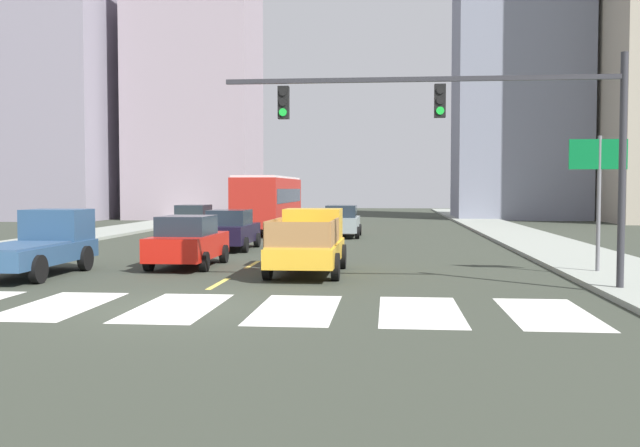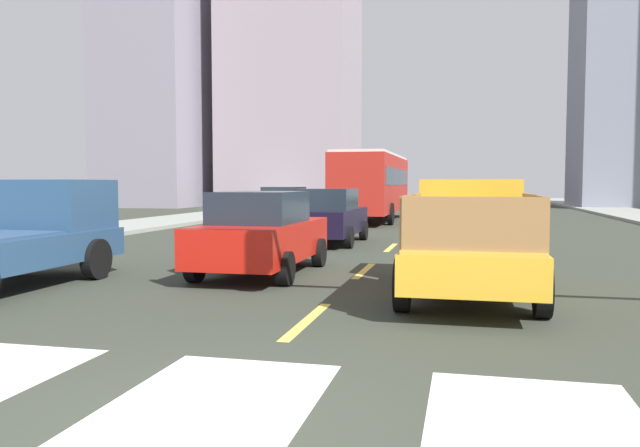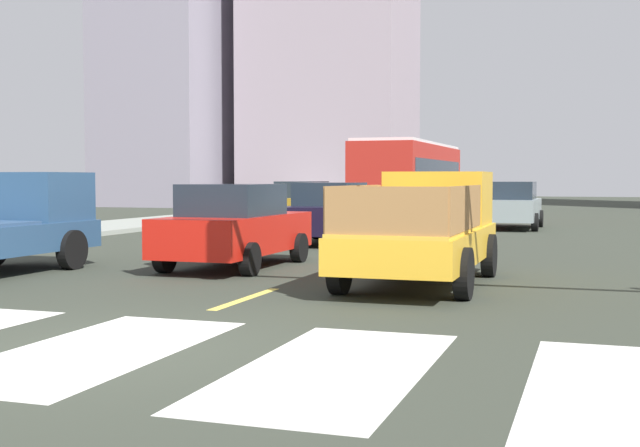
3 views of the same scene
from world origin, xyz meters
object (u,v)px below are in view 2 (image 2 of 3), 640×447
object	(u,v)px
sedan_near_left	(466,207)
pickup_stakebed	(470,238)
sedan_mid	(328,216)
city_bus	(373,182)
pickup_dark	(15,236)
sedan_far	(285,205)
sedan_near_right	(262,233)

from	to	relation	value
sedan_near_left	pickup_stakebed	bearing A→B (deg)	-90.42
pickup_stakebed	sedan_mid	world-z (taller)	pickup_stakebed
pickup_stakebed	city_bus	world-z (taller)	city_bus
pickup_dark	sedan_near_left	size ratio (longest dim) A/B	1.18
pickup_dark	city_bus	bearing A→B (deg)	78.63
sedan_mid	city_bus	bearing A→B (deg)	90.22
pickup_dark	city_bus	distance (m)	21.57
pickup_stakebed	sedan_far	size ratio (longest dim) A/B	1.18
pickup_stakebed	sedan_mid	distance (m)	8.98
pickup_stakebed	city_bus	xyz separation A→B (m)	(-4.59, 19.92, 1.02)
pickup_stakebed	city_bus	size ratio (longest dim) A/B	0.48
sedan_mid	pickup_stakebed	bearing A→B (deg)	-63.01
sedan_mid	sedan_near_left	size ratio (longest dim) A/B	1.00
sedan_near_right	sedan_mid	bearing A→B (deg)	91.27
sedan_mid	sedan_near_left	world-z (taller)	same
sedan_far	sedan_near_right	bearing A→B (deg)	-73.18
city_bus	sedan_mid	bearing A→B (deg)	-89.43
sedan_near_right	sedan_far	size ratio (longest dim) A/B	1.00
sedan_near_left	sedan_far	world-z (taller)	same
sedan_near_left	sedan_near_right	xyz separation A→B (m)	(-4.17, -15.23, 0.00)
city_bus	sedan_far	xyz separation A→B (m)	(-3.67, -3.22, -1.09)
sedan_far	sedan_mid	bearing A→B (deg)	-63.37
pickup_dark	sedan_mid	bearing A→B (deg)	65.33
sedan_near_right	sedan_far	distance (m)	16.08
sedan_mid	sedan_near_right	bearing A→B (deg)	-90.86
sedan_mid	sedan_far	bearing A→B (deg)	113.07
pickup_dark	pickup_stakebed	bearing A→B (deg)	7.35
sedan_near_right	pickup_dark	bearing A→B (deg)	-147.09
pickup_stakebed	city_bus	bearing A→B (deg)	100.13
pickup_stakebed	sedan_near_left	world-z (taller)	pickup_stakebed
pickup_dark	city_bus	xyz separation A→B (m)	(3.55, 21.25, 1.03)
pickup_stakebed	sedan_near_right	distance (m)	4.36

